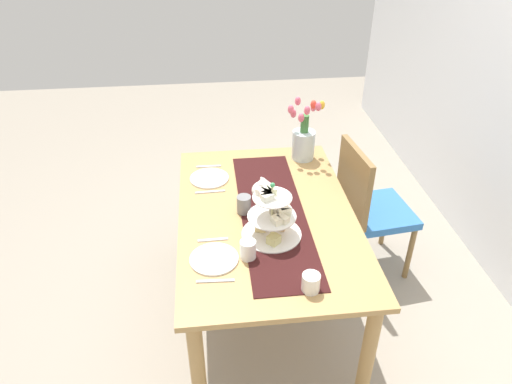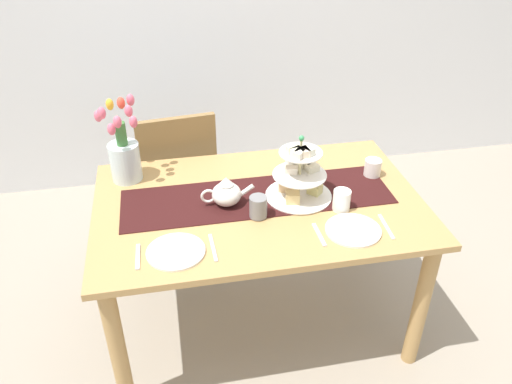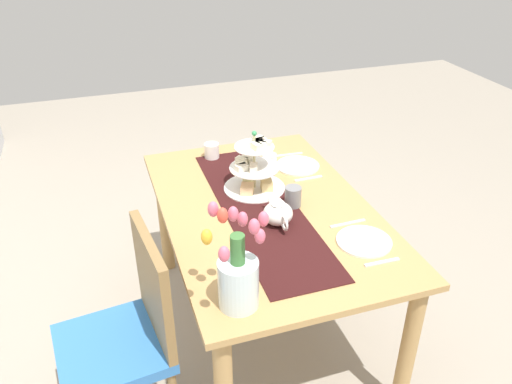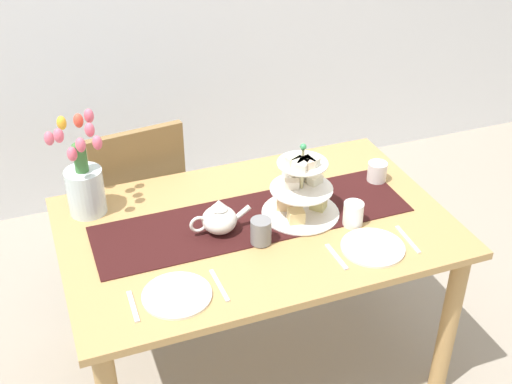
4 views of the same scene
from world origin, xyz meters
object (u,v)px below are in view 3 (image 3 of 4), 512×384
at_px(dinner_plate_right, 298,166).
at_px(mug_grey, 293,196).
at_px(teapot, 278,213).
at_px(dinner_plate_left, 364,241).
at_px(tulip_vase, 238,274).
at_px(dining_table, 266,227).
at_px(knife_left, 348,223).
at_px(chair_left, 129,330).
at_px(knife_right, 288,155).
at_px(tiered_cake_stand, 254,170).
at_px(fork_left, 382,262).
at_px(mug_white_text, 269,163).
at_px(fork_right, 308,178).
at_px(cream_jug, 212,151).

bearing_deg(dinner_plate_right, mug_grey, 154.35).
relative_size(teapot, dinner_plate_left, 1.04).
height_order(tulip_vase, mug_grey, tulip_vase).
bearing_deg(dinner_plate_left, dining_table, 37.11).
bearing_deg(knife_left, chair_left, 95.72).
bearing_deg(knife_right, tiered_cake_stand, 135.44).
height_order(tulip_vase, knife_left, tulip_vase).
relative_size(dinner_plate_right, knife_right, 1.35).
height_order(dining_table, tiered_cake_stand, tiered_cake_stand).
height_order(chair_left, dinner_plate_left, chair_left).
xyz_separation_m(dining_table, knife_left, (-0.24, -0.29, 0.11)).
xyz_separation_m(tulip_vase, mug_grey, (0.55, -0.43, -0.08)).
xyz_separation_m(tiered_cake_stand, dinner_plate_right, (0.16, -0.30, -0.10)).
bearing_deg(fork_left, dinner_plate_left, 0.00).
xyz_separation_m(dinner_plate_left, knife_left, (0.15, 0.00, -0.00)).
xyz_separation_m(chair_left, mug_white_text, (0.68, -0.83, 0.28)).
relative_size(dinner_plate_left, fork_left, 1.53).
distance_m(fork_left, fork_right, 0.72).
height_order(tiered_cake_stand, dinner_plate_left, tiered_cake_stand).
bearing_deg(mug_white_text, dinner_plate_right, -90.61).
bearing_deg(fork_left, mug_white_text, 10.41).
height_order(dining_table, tulip_vase, tulip_vase).
distance_m(cream_jug, dinner_plate_right, 0.48).
height_order(tulip_vase, dinner_plate_right, tulip_vase).
xyz_separation_m(tulip_vase, mug_white_text, (0.92, -0.44, -0.09)).
xyz_separation_m(tiered_cake_stand, dinner_plate_left, (-0.57, -0.30, -0.10)).
height_order(dining_table, fork_right, fork_right).
xyz_separation_m(chair_left, cream_jug, (0.92, -0.58, 0.28)).
height_order(knife_left, mug_grey, mug_grey).
distance_m(tiered_cake_stand, teapot, 0.33).
bearing_deg(fork_right, mug_grey, 141.36).
bearing_deg(fork_right, knife_right, 0.00).
xyz_separation_m(dinner_plate_right, mug_white_text, (0.00, 0.16, 0.04)).
bearing_deg(teapot, mug_grey, -44.79).
height_order(chair_left, fork_right, chair_left).
xyz_separation_m(tiered_cake_stand, teapot, (-0.33, -0.00, -0.05)).
relative_size(tulip_vase, knife_left, 2.36).
relative_size(chair_left, teapot, 3.82).
distance_m(fork_right, mug_white_text, 0.22).
height_order(knife_left, dinner_plate_right, dinner_plate_right).
relative_size(chair_left, tiered_cake_stand, 2.99).
distance_m(cream_jug, mug_grey, 0.65).
bearing_deg(dinner_plate_left, chair_left, 87.32).
relative_size(chair_left, dinner_plate_left, 3.96).
xyz_separation_m(tulip_vase, fork_left, (0.05, -0.60, -0.13)).
xyz_separation_m(tiered_cake_stand, mug_white_text, (0.16, -0.14, -0.06)).
height_order(dinner_plate_right, mug_white_text, mug_white_text).
xyz_separation_m(tiered_cake_stand, fork_left, (-0.71, -0.30, -0.10)).
distance_m(chair_left, tulip_vase, 0.58).
bearing_deg(fork_left, tiered_cake_stand, 22.49).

